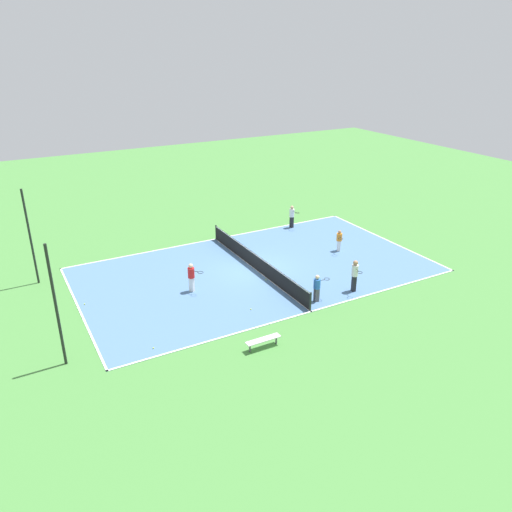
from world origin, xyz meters
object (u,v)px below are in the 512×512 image
Objects in this scene: player_far_white at (355,273)px; fence_post_back_right at (30,238)px; fence_post_back_left at (56,307)px; bench at (263,340)px; tennis_ball_near_net at (85,304)px; tennis_ball_midcourt at (153,348)px; player_near_blue at (317,286)px; tennis_ball_left_sideline at (251,309)px; tennis_ball_far_baseline at (266,280)px; player_coach_red at (191,276)px; tennis_net at (256,261)px; player_near_white at (292,215)px; player_center_orange at (339,239)px.

player_far_white is 0.33× the size of fence_post_back_right.
bench is at bearing -110.75° from fence_post_back_left.
tennis_ball_midcourt is at bearing -161.86° from tennis_ball_near_net.
fence_post_back_left is (0.59, 14.95, 1.66)m from player_far_white.
bench is 24.19× the size of tennis_ball_near_net.
tennis_ball_near_net is 5.93m from tennis_ball_midcourt.
player_near_blue is 22.19× the size of tennis_ball_near_net.
tennis_ball_far_baseline is (2.61, -2.38, 0.00)m from tennis_ball_left_sideline.
tennis_ball_left_sideline is at bearing -122.50° from tennis_ball_near_net.
player_far_white is at bearing -98.10° from tennis_ball_left_sideline.
player_coach_red reaches higher than tennis_ball_midcourt.
bench is at bearing -54.28° from player_far_white.
player_near_blue is at bearing 16.39° from player_coach_red.
fence_post_back_right reaches higher than tennis_ball_midcourt.
tennis_net is 2.09× the size of fence_post_back_left.
tennis_ball_near_net and tennis_ball_midcourt have the same top height.
player_near_white reaches higher than tennis_ball_near_net.
bench is at bearing -142.00° from tennis_ball_near_net.
player_near_blue reaches higher than player_center_orange.
bench is 6.83m from tennis_ball_far_baseline.
player_near_blue is (-10.20, 4.98, -0.09)m from player_near_white.
tennis_ball_left_sideline is (0.83, 3.46, -0.82)m from player_near_blue.
tennis_ball_far_baseline is 0.01× the size of fence_post_back_left.
player_near_blue is at bearing -152.24° from bench.
tennis_ball_near_net is 5.07m from fence_post_back_right.
tennis_ball_left_sideline is 12.74m from fence_post_back_right.
tennis_ball_left_sideline is 9.43m from fence_post_back_left.
tennis_ball_midcourt is (-5.12, 14.16, -0.76)m from player_center_orange.
bench is 0.30× the size of fence_post_back_left.
tennis_ball_left_sideline is (0.84, 5.91, -1.02)m from player_far_white.
player_near_white is at bearing 65.24° from player_near_blue.
fence_post_back_right is (8.83, 0.00, 0.00)m from fence_post_back_left.
tennis_ball_near_net is 1.00× the size of tennis_ball_midcourt.
player_coach_red is 24.04× the size of tennis_ball_far_baseline.
player_far_white reaches higher than player_near_white.
player_near_white reaches higher than player_center_orange.
player_center_orange reaches higher than bench.
player_far_white is 17.75m from fence_post_back_right.
tennis_net is 7.59× the size of player_near_blue.
tennis_ball_far_baseline is at bearing 44.59° from player_coach_red.
tennis_net is 6.91× the size of player_near_white.
player_coach_red is at bearing -101.73° from player_far_white.
player_near_blue is (-4.96, 5.25, 0.06)m from player_center_orange.
tennis_ball_left_sideline is at bearing -133.52° from fence_post_back_right.
player_center_orange is 10.56m from player_coach_red.
player_center_orange is 0.78× the size of player_far_white.
tennis_net is 2.09× the size of fence_post_back_right.
fence_post_back_left reaches higher than tennis_ball_far_baseline.
fence_post_back_left and fence_post_back_right have the same top height.
tennis_net is 4.93m from tennis_ball_left_sideline.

